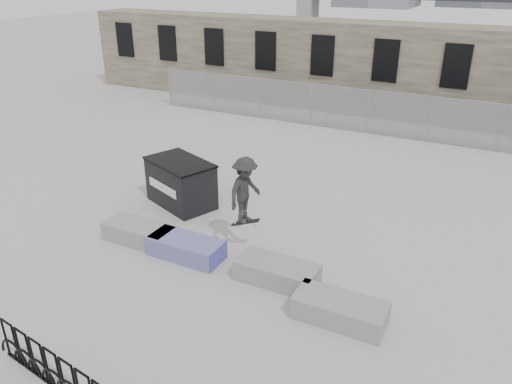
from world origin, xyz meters
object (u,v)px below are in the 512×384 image
at_px(planter_center_left, 186,247).
at_px(dumpster, 181,183).
at_px(skateboarder, 245,190).
at_px(planter_center_right, 277,271).
at_px(planter_offset, 340,309).
at_px(planter_far_left, 140,232).

bearing_deg(planter_center_left, dumpster, 126.95).
height_order(planter_center_left, skateboarder, skateboarder).
xyz_separation_m(planter_center_right, planter_offset, (1.83, -0.71, 0.00)).
bearing_deg(planter_center_left, planter_far_left, 177.12).
height_order(planter_center_left, planter_center_right, same).
height_order(planter_center_right, dumpster, dumpster).
bearing_deg(planter_center_right, dumpster, 150.97).
distance_m(planter_center_right, dumpster, 5.26).
xyz_separation_m(planter_center_left, dumpster, (-1.96, 2.60, 0.47)).
xyz_separation_m(planter_center_left, planter_offset, (4.46, -0.65, 0.00)).
bearing_deg(planter_far_left, planter_offset, -6.85).
height_order(planter_offset, skateboarder, skateboarder).
bearing_deg(skateboarder, planter_far_left, 115.14).
bearing_deg(dumpster, planter_center_left, -31.27).
relative_size(planter_far_left, planter_center_right, 1.00).
relative_size(planter_far_left, skateboarder, 1.02).
bearing_deg(planter_far_left, planter_center_left, -2.88).
height_order(planter_far_left, planter_center_right, same).
xyz_separation_m(planter_offset, dumpster, (-6.41, 3.25, 0.47)).
relative_size(planter_center_left, planter_center_right, 1.00).
xyz_separation_m(planter_center_right, dumpster, (-4.58, 2.54, 0.47)).
bearing_deg(planter_center_right, planter_far_left, 179.68).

